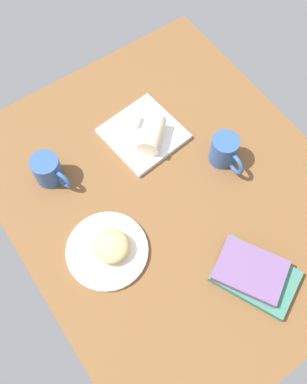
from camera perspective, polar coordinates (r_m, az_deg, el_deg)
The scene contains 9 objects.
dining_table at distance 125.37cm, azimuth 2.54°, elevation -0.49°, with size 110.00×90.00×4.00cm, color brown.
round_plate at distance 116.90cm, azimuth -6.18°, elevation -7.77°, with size 22.17×22.17×1.40cm, color silver.
scone_pastry at distance 113.80cm, azimuth -5.64°, elevation -7.20°, with size 9.84×9.71×4.98cm, color tan.
square_plate at distance 132.49cm, azimuth -1.35°, elevation 7.74°, with size 21.11×21.11×1.60cm, color white.
sauce_cup at distance 132.70cm, azimuth -2.76°, elevation 9.54°, with size 4.63×4.63×2.75cm.
breakfast_wrap at distance 127.52cm, azimuth -0.23°, elevation 7.70°, with size 6.52×6.52×11.17cm, color beige.
book_stack at distance 116.00cm, azimuth 13.14°, elevation -10.56°, with size 24.81×21.44×4.35cm.
coffee_mug at distance 125.25cm, azimuth -13.81°, elevation 2.86°, with size 12.52×8.08×8.93cm.
second_mug at distance 126.12cm, azimuth 9.47°, elevation 5.43°, with size 13.00×7.92×9.59cm.
Camera 1 is at (40.68, -34.99, 115.31)cm, focal length 40.09 mm.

